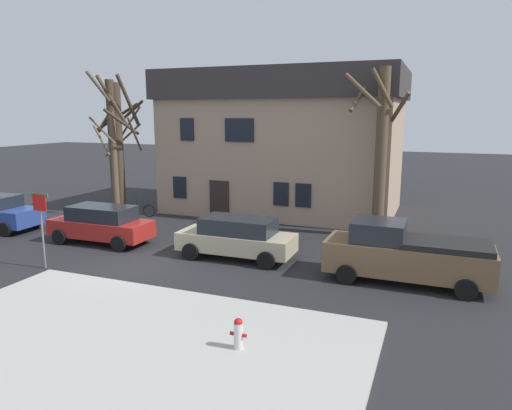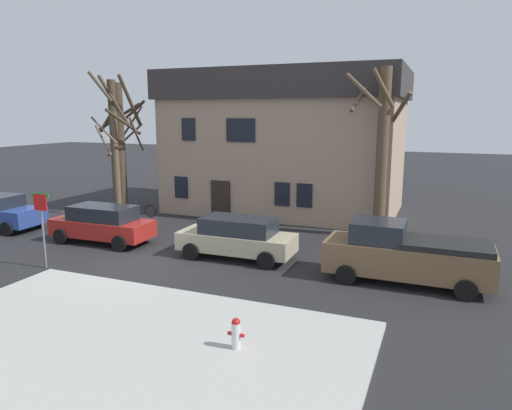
{
  "view_description": "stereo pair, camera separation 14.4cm",
  "coord_description": "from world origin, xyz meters",
  "px_view_note": "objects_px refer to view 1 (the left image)",
  "views": [
    {
      "loc": [
        10.46,
        -14.17,
        5.64
      ],
      "look_at": [
        4.33,
        1.41,
        2.35
      ],
      "focal_mm": 32.77,
      "sensor_mm": 36.0,
      "label": 1
    },
    {
      "loc": [
        10.59,
        -14.12,
        5.64
      ],
      "look_at": [
        4.33,
        1.41,
        2.35
      ],
      "focal_mm": 32.77,
      "sensor_mm": 36.0,
      "label": 2
    }
  ],
  "objects_px": {
    "pickup_truck_brown": "(406,254)",
    "street_sign_pole": "(41,216)",
    "tree_bare_mid": "(116,157)",
    "fire_hydrant": "(238,333)",
    "tree_bare_end": "(380,147)",
    "car_red_wagon": "(101,224)",
    "building_main": "(284,141)",
    "bicycle_leaning": "(140,210)",
    "tree_bare_far": "(118,144)",
    "tree_bare_near": "(114,143)",
    "car_beige_wagon": "(237,237)"
  },
  "relations": [
    {
      "from": "pickup_truck_brown",
      "to": "street_sign_pole",
      "type": "xyz_separation_m",
      "value": [
        -12.49,
        -3.39,
        0.98
      ]
    },
    {
      "from": "tree_bare_mid",
      "to": "fire_hydrant",
      "type": "distance_m",
      "value": 17.69
    },
    {
      "from": "tree_bare_end",
      "to": "fire_hydrant",
      "type": "xyz_separation_m",
      "value": [
        -1.64,
        -12.2,
        -3.65
      ]
    },
    {
      "from": "tree_bare_mid",
      "to": "car_red_wagon",
      "type": "bearing_deg",
      "value": -58.95
    },
    {
      "from": "tree_bare_mid",
      "to": "tree_bare_end",
      "type": "xyz_separation_m",
      "value": [
        14.35,
        0.19,
        0.94
      ]
    },
    {
      "from": "building_main",
      "to": "tree_bare_end",
      "type": "xyz_separation_m",
      "value": [
        5.99,
        -4.51,
        0.11
      ]
    },
    {
      "from": "street_sign_pole",
      "to": "bicycle_leaning",
      "type": "relative_size",
      "value": 1.62
    },
    {
      "from": "car_red_wagon",
      "to": "fire_hydrant",
      "type": "bearing_deg",
      "value": -35.11
    },
    {
      "from": "tree_bare_far",
      "to": "pickup_truck_brown",
      "type": "relative_size",
      "value": 1.42
    },
    {
      "from": "pickup_truck_brown",
      "to": "bicycle_leaning",
      "type": "relative_size",
      "value": 3.12
    },
    {
      "from": "tree_bare_far",
      "to": "street_sign_pole",
      "type": "distance_m",
      "value": 10.07
    },
    {
      "from": "tree_bare_near",
      "to": "tree_bare_mid",
      "type": "bearing_deg",
      "value": -26.37
    },
    {
      "from": "street_sign_pole",
      "to": "bicycle_leaning",
      "type": "bearing_deg",
      "value": 102.5
    },
    {
      "from": "pickup_truck_brown",
      "to": "car_beige_wagon",
      "type": "bearing_deg",
      "value": 176.9
    },
    {
      "from": "tree_bare_near",
      "to": "pickup_truck_brown",
      "type": "bearing_deg",
      "value": -19.07
    },
    {
      "from": "tree_bare_far",
      "to": "bicycle_leaning",
      "type": "distance_m",
      "value": 3.97
    },
    {
      "from": "building_main",
      "to": "tree_bare_mid",
      "type": "distance_m",
      "value": 9.62
    },
    {
      "from": "tree_bare_end",
      "to": "car_red_wagon",
      "type": "distance_m",
      "value": 12.86
    },
    {
      "from": "tree_bare_mid",
      "to": "pickup_truck_brown",
      "type": "relative_size",
      "value": 1.12
    },
    {
      "from": "street_sign_pole",
      "to": "bicycle_leaning",
      "type": "distance_m",
      "value": 9.06
    },
    {
      "from": "building_main",
      "to": "pickup_truck_brown",
      "type": "relative_size",
      "value": 2.45
    },
    {
      "from": "tree_bare_mid",
      "to": "street_sign_pole",
      "type": "relative_size",
      "value": 2.15
    },
    {
      "from": "bicycle_leaning",
      "to": "tree_bare_near",
      "type": "bearing_deg",
      "value": 171.18
    },
    {
      "from": "street_sign_pole",
      "to": "pickup_truck_brown",
      "type": "bearing_deg",
      "value": 15.19
    },
    {
      "from": "tree_bare_near",
      "to": "car_red_wagon",
      "type": "bearing_deg",
      "value": -58.13
    },
    {
      "from": "tree_bare_mid",
      "to": "tree_bare_near",
      "type": "bearing_deg",
      "value": 153.63
    },
    {
      "from": "tree_bare_end",
      "to": "bicycle_leaning",
      "type": "distance_m",
      "value": 13.3
    },
    {
      "from": "tree_bare_near",
      "to": "car_beige_wagon",
      "type": "bearing_deg",
      "value": -28.15
    },
    {
      "from": "pickup_truck_brown",
      "to": "street_sign_pole",
      "type": "distance_m",
      "value": 12.97
    },
    {
      "from": "car_beige_wagon",
      "to": "tree_bare_near",
      "type": "bearing_deg",
      "value": 151.85
    },
    {
      "from": "car_red_wagon",
      "to": "pickup_truck_brown",
      "type": "distance_m",
      "value": 12.82
    },
    {
      "from": "fire_hydrant",
      "to": "building_main",
      "type": "bearing_deg",
      "value": 104.6
    },
    {
      "from": "pickup_truck_brown",
      "to": "bicycle_leaning",
      "type": "bearing_deg",
      "value": 159.74
    },
    {
      "from": "car_beige_wagon",
      "to": "tree_bare_end",
      "type": "bearing_deg",
      "value": 48.85
    },
    {
      "from": "building_main",
      "to": "pickup_truck_brown",
      "type": "distance_m",
      "value": 13.14
    },
    {
      "from": "tree_bare_mid",
      "to": "street_sign_pole",
      "type": "xyz_separation_m",
      "value": [
        3.54,
        -8.91,
        -1.26
      ]
    },
    {
      "from": "tree_bare_far",
      "to": "tree_bare_end",
      "type": "bearing_deg",
      "value": -0.46
    },
    {
      "from": "tree_bare_near",
      "to": "car_red_wagon",
      "type": "distance_m",
      "value": 7.1
    },
    {
      "from": "tree_bare_near",
      "to": "fire_hydrant",
      "type": "height_order",
      "value": "tree_bare_near"
    },
    {
      "from": "car_beige_wagon",
      "to": "pickup_truck_brown",
      "type": "relative_size",
      "value": 0.85
    },
    {
      "from": "car_red_wagon",
      "to": "pickup_truck_brown",
      "type": "height_order",
      "value": "pickup_truck_brown"
    },
    {
      "from": "car_beige_wagon",
      "to": "pickup_truck_brown",
      "type": "distance_m",
      "value": 6.38
    },
    {
      "from": "tree_bare_near",
      "to": "car_red_wagon",
      "type": "xyz_separation_m",
      "value": [
        3.36,
        -5.41,
        -3.15
      ]
    },
    {
      "from": "building_main",
      "to": "tree_bare_far",
      "type": "height_order",
      "value": "building_main"
    },
    {
      "from": "tree_bare_mid",
      "to": "bicycle_leaning",
      "type": "bearing_deg",
      "value": -7.02
    },
    {
      "from": "car_red_wagon",
      "to": "fire_hydrant",
      "type": "xyz_separation_m",
      "value": [
        9.5,
        -6.68,
        -0.35
      ]
    },
    {
      "from": "tree_bare_near",
      "to": "fire_hydrant",
      "type": "distance_m",
      "value": 17.99
    },
    {
      "from": "tree_bare_mid",
      "to": "tree_bare_end",
      "type": "relative_size",
      "value": 0.79
    },
    {
      "from": "tree_bare_near",
      "to": "street_sign_pole",
      "type": "bearing_deg",
      "value": -67.65
    },
    {
      "from": "building_main",
      "to": "pickup_truck_brown",
      "type": "bearing_deg",
      "value": -53.09
    }
  ]
}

